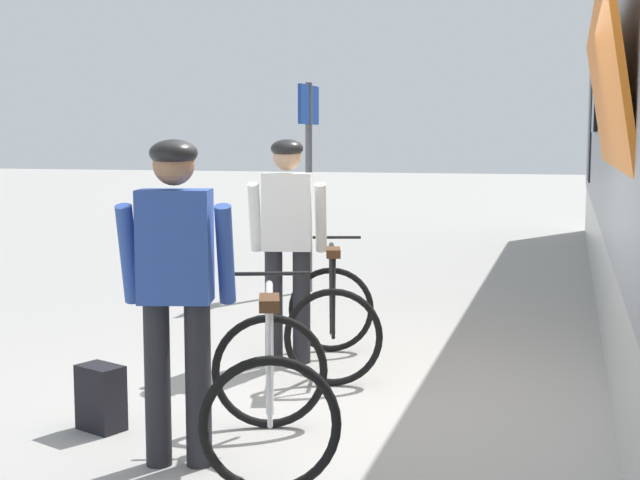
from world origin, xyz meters
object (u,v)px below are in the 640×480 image
at_px(cyclist_far_in_blue, 176,273).
at_px(platform_sign_post, 309,151).
at_px(bicycle_near_black, 332,317).
at_px(bicycle_far_white, 270,388).
at_px(backpack_on_platform, 101,398).
at_px(cyclist_near_in_white, 287,230).

relative_size(cyclist_far_in_blue, platform_sign_post, 0.73).
xyz_separation_m(bicycle_near_black, platform_sign_post, (-1.15, 3.22, 1.22)).
xyz_separation_m(bicycle_far_white, backpack_on_platform, (-1.15, 0.17, -0.20)).
distance_m(cyclist_far_in_blue, bicycle_near_black, 2.30).
distance_m(cyclist_far_in_blue, bicycle_far_white, 0.82).
relative_size(bicycle_far_white, backpack_on_platform, 3.11).
height_order(bicycle_near_black, backpack_on_platform, bicycle_near_black).
height_order(bicycle_far_white, backpack_on_platform, bicycle_far_white).
height_order(cyclist_far_in_blue, backpack_on_platform, cyclist_far_in_blue).
bearing_deg(bicycle_near_black, platform_sign_post, 109.66).
height_order(cyclist_far_in_blue, bicycle_far_white, cyclist_far_in_blue).
height_order(cyclist_far_in_blue, platform_sign_post, platform_sign_post).
bearing_deg(cyclist_near_in_white, backpack_on_platform, -107.60).
height_order(bicycle_far_white, platform_sign_post, platform_sign_post).
distance_m(bicycle_near_black, platform_sign_post, 3.63).
relative_size(bicycle_near_black, platform_sign_post, 0.51).
bearing_deg(bicycle_near_black, cyclist_far_in_blue, -97.02).
distance_m(bicycle_far_white, backpack_on_platform, 1.18).
bearing_deg(backpack_on_platform, bicycle_far_white, 12.61).
xyz_separation_m(bicycle_near_black, bicycle_far_white, (0.18, -1.96, 0.00)).
bearing_deg(cyclist_far_in_blue, bicycle_far_white, 26.93).
xyz_separation_m(cyclist_near_in_white, backpack_on_platform, (-0.59, -1.86, -0.85)).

